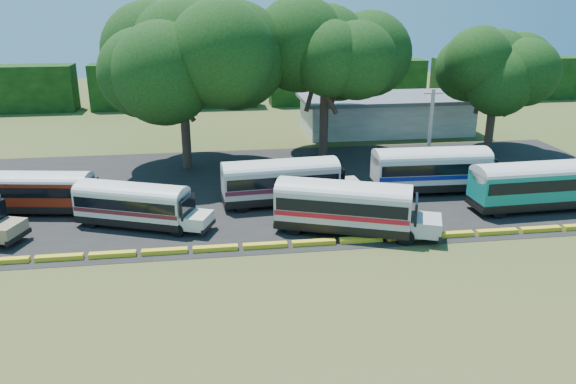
{
  "coord_description": "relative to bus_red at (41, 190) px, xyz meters",
  "views": [
    {
      "loc": [
        -1.45,
        -29.99,
        14.5
      ],
      "look_at": [
        3.61,
        6.0,
        1.76
      ],
      "focal_mm": 35.0,
      "sensor_mm": 36.0,
      "label": 1
    }
  ],
  "objects": [
    {
      "name": "curb",
      "position": [
        13.41,
        -8.04,
        -1.56
      ],
      "size": [
        53.7,
        0.45,
        0.3
      ],
      "color": "yellow",
      "rests_on": "ground"
    },
    {
      "name": "bus_cream_west",
      "position": [
        6.81,
        -3.5,
        -0.03
      ],
      "size": [
        9.26,
        5.41,
        2.99
      ],
      "rotation": [
        0.0,
        0.0,
        -0.38
      ],
      "color": "black",
      "rests_on": "ground"
    },
    {
      "name": "tree_east",
      "position": [
        38.95,
        11.36,
        6.75
      ],
      "size": [
        8.56,
        8.56,
        11.66
      ],
      "color": "#312018",
      "rests_on": "ground"
    },
    {
      "name": "bus_red",
      "position": [
        0.0,
        0.0,
        0.0
      ],
      "size": [
        9.34,
        3.68,
        2.99
      ],
      "rotation": [
        0.0,
        0.0,
        -0.16
      ],
      "color": "black",
      "rests_on": "ground"
    },
    {
      "name": "ground",
      "position": [
        13.41,
        -9.04,
        -1.71
      ],
      "size": [
        160.0,
        160.0,
        0.0
      ],
      "primitive_type": "plane",
      "color": "#2E4517",
      "rests_on": "ground"
    },
    {
      "name": "bus_white_blue",
      "position": [
        28.84,
        0.39,
        0.29
      ],
      "size": [
        10.88,
        2.99,
        3.55
      ],
      "rotation": [
        0.0,
        0.0,
        -0.03
      ],
      "color": "black",
      "rests_on": "ground"
    },
    {
      "name": "tree_center",
      "position": [
        22.43,
        11.41,
        8.21
      ],
      "size": [
        10.83,
        10.83,
        13.93
      ],
      "color": "#312018",
      "rests_on": "ground"
    },
    {
      "name": "bus_teal",
      "position": [
        34.61,
        -4.27,
        0.3
      ],
      "size": [
        10.78,
        3.03,
        3.51
      ],
      "rotation": [
        0.0,
        0.0,
        0.04
      ],
      "color": "black",
      "rests_on": "ground"
    },
    {
      "name": "tree_west",
      "position": [
        9.78,
        9.91,
        8.2
      ],
      "size": [
        12.11,
        12.11,
        14.38
      ],
      "color": "#312018",
      "rests_on": "ground"
    },
    {
      "name": "terminal_building",
      "position": [
        31.41,
        20.96,
        0.32
      ],
      "size": [
        19.0,
        9.0,
        4.0
      ],
      "color": "silver",
      "rests_on": "ground"
    },
    {
      "name": "treeline_backdrop",
      "position": [
        13.41,
        38.96,
        1.29
      ],
      "size": [
        130.0,
        4.0,
        6.0
      ],
      "color": "black",
      "rests_on": "ground"
    },
    {
      "name": "bus_cream_east",
      "position": [
        17.01,
        -0.64,
        0.2
      ],
      "size": [
        10.45,
        3.31,
        3.38
      ],
      "rotation": [
        0.0,
        0.0,
        0.08
      ],
      "color": "black",
      "rests_on": "ground"
    },
    {
      "name": "asphalt_strip",
      "position": [
        14.41,
        2.96,
        -1.7
      ],
      "size": [
        64.0,
        24.0,
        0.02
      ],
      "primitive_type": "cube",
      "color": "black",
      "rests_on": "ground"
    },
    {
      "name": "utility_pole",
      "position": [
        30.17,
        4.86,
        2.05
      ],
      "size": [
        1.6,
        0.3,
        7.31
      ],
      "color": "gray",
      "rests_on": "ground"
    },
    {
      "name": "bus_white_red",
      "position": [
        20.32,
        -6.46,
        0.23
      ],
      "size": [
        10.69,
        6.12,
        3.44
      ],
      "rotation": [
        0.0,
        0.0,
        -0.36
      ],
      "color": "black",
      "rests_on": "ground"
    }
  ]
}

